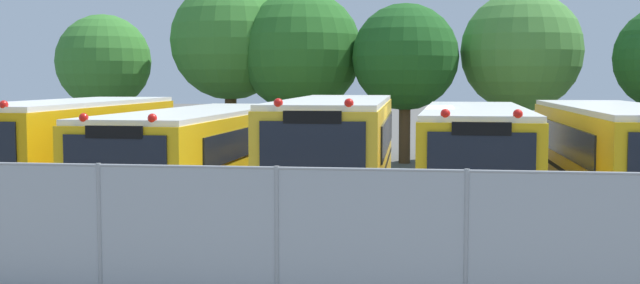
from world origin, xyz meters
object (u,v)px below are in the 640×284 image
object	(u,v)px
school_bus_2	(337,147)
school_bus_4	(617,153)
school_bus_0	(71,146)
tree_2	(302,50)
tree_3	(405,55)
school_bus_1	(201,151)
school_bus_3	(475,153)
tree_4	(526,49)
tree_0	(101,60)
tree_1	(230,42)

from	to	relation	value
school_bus_2	school_bus_4	bearing A→B (deg)	177.77
school_bus_0	tree_2	xyz separation A→B (m)	(4.13, 11.57, 2.84)
school_bus_0	tree_3	bearing A→B (deg)	-128.03
school_bus_1	tree_3	world-z (taller)	tree_3
school_bus_3	school_bus_1	bearing A→B (deg)	-0.44
school_bus_3	tree_4	size ratio (longest dim) A/B	1.54
school_bus_2	tree_0	world-z (taller)	tree_0
school_bus_4	tree_3	world-z (taller)	tree_3
school_bus_1	tree_3	bearing A→B (deg)	-113.87
school_bus_2	tree_2	xyz separation A→B (m)	(-2.74, 11.28, 2.81)
tree_1	school_bus_0	bearing A→B (deg)	-95.60
school_bus_2	tree_0	size ratio (longest dim) A/B	1.79
school_bus_1	tree_1	size ratio (longest dim) A/B	1.54
school_bus_1	school_bus_4	xyz separation A→B (m)	(10.19, -0.03, 0.08)
tree_3	school_bus_3	bearing A→B (deg)	-79.02
school_bus_2	school_bus_1	bearing A→B (deg)	-0.90
school_bus_0	school_bus_1	world-z (taller)	school_bus_0
school_bus_0	tree_4	bearing A→B (deg)	-137.84
tree_3	tree_4	bearing A→B (deg)	12.71
tree_4	tree_0	bearing A→B (deg)	-178.97
school_bus_0	tree_1	bearing A→B (deg)	-96.04
school_bus_3	school_bus_4	size ratio (longest dim) A/B	0.92
school_bus_2	tree_4	bearing A→B (deg)	-118.63
school_bus_0	tree_3	xyz separation A→B (m)	(8.19, 10.63, 2.61)
tree_1	tree_3	xyz separation A→B (m)	(7.02, -1.22, -0.61)
tree_3	tree_4	xyz separation A→B (m)	(4.48, 1.01, 0.24)
school_bus_2	tree_1	bearing A→B (deg)	-65.33
school_bus_4	school_bus_0	bearing A→B (deg)	0.51
tree_0	school_bus_4	bearing A→B (deg)	-32.33
school_bus_0	tree_4	xyz separation A→B (m)	(12.66, 11.64, 2.85)
school_bus_4	tree_4	bearing A→B (deg)	-85.87
school_bus_1	tree_1	xyz separation A→B (m)	(-2.21, 11.61, 3.32)
school_bus_2	school_bus_3	xyz separation A→B (m)	(3.37, -0.27, -0.09)
school_bus_1	tree_4	bearing A→B (deg)	-128.20
school_bus_1	school_bus_2	xyz separation A→B (m)	(3.50, 0.04, 0.14)
tree_4	tree_1	bearing A→B (deg)	178.97
tree_0	tree_4	size ratio (longest dim) A/B	0.89
school_bus_1	tree_2	size ratio (longest dim) A/B	1.65
school_bus_0	school_bus_1	bearing A→B (deg)	-176.28
school_bus_2	tree_0	bearing A→B (deg)	-47.06
school_bus_2	tree_1	distance (m)	13.28
tree_1	school_bus_4	bearing A→B (deg)	-43.16
school_bus_1	school_bus_2	size ratio (longest dim) A/B	1.06
school_bus_0	school_bus_1	distance (m)	3.39
school_bus_3	tree_2	bearing A→B (deg)	-60.65
school_bus_3	school_bus_4	distance (m)	3.33
school_bus_2	tree_3	size ratio (longest dim) A/B	1.72
school_bus_0	school_bus_2	xyz separation A→B (m)	(6.88, 0.29, 0.03)
school_bus_0	tree_0	world-z (taller)	tree_0
school_bus_4	tree_3	bearing A→B (deg)	-63.08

